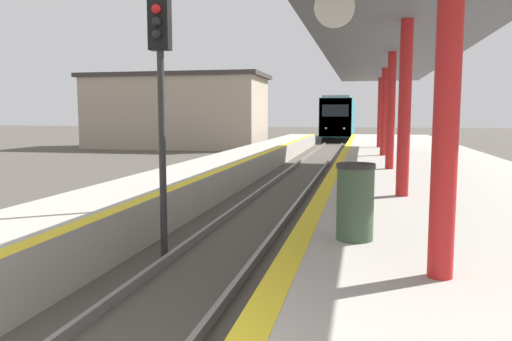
{
  "coord_description": "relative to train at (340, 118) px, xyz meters",
  "views": [
    {
      "loc": [
        2.44,
        -2.38,
        2.48
      ],
      "look_at": [
        -1.04,
        13.77,
        0.64
      ],
      "focal_mm": 35.0,
      "sensor_mm": 36.0,
      "label": 1
    }
  ],
  "objects": [
    {
      "name": "train",
      "position": [
        0.0,
        0.0,
        0.0
      ],
      "size": [
        2.83,
        16.7,
        4.2
      ],
      "color": "black",
      "rests_on": "ground"
    },
    {
      "name": "trash_bin",
      "position": [
        2.35,
        -45.58,
        -0.76
      ],
      "size": [
        0.5,
        0.5,
        0.99
      ],
      "color": "#384C38",
      "rests_on": "platform_right"
    },
    {
      "name": "station_canopy",
      "position": [
        3.21,
        -36.7,
        2.18
      ],
      "size": [
        4.02,
        25.59,
        3.63
      ],
      "color": "red",
      "rests_on": "platform_right"
    },
    {
      "name": "signal_near",
      "position": [
        -0.95,
        -43.98,
        0.98
      ],
      "size": [
        0.36,
        0.31,
        4.46
      ],
      "color": "#2D2D2D",
      "rests_on": "ground"
    },
    {
      "name": "station_building",
      "position": [
        -11.36,
        -16.38,
        0.62
      ],
      "size": [
        13.51,
        6.12,
        5.48
      ],
      "color": "tan",
      "rests_on": "ground"
    }
  ]
}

